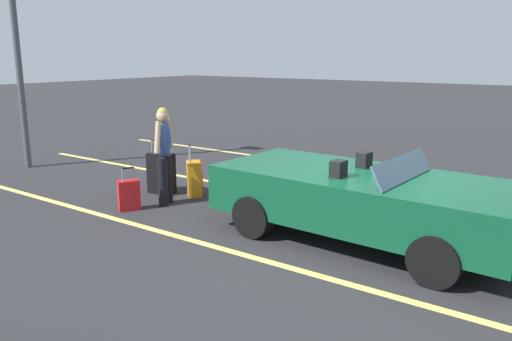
# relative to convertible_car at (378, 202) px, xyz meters

# --- Properties ---
(ground_plane) EXTENTS (80.00, 80.00, 0.00)m
(ground_plane) POSITION_rel_convertible_car_xyz_m (-0.21, 0.01, -0.59)
(ground_plane) COLOR #28282B
(lot_line_near) EXTENTS (18.00, 0.12, 0.01)m
(lot_line_near) POSITION_rel_convertible_car_xyz_m (-0.21, -1.36, -0.59)
(lot_line_near) COLOR #EAE066
(lot_line_near) RESTS_ON ground_plane
(lot_line_mid) EXTENTS (18.00, 0.12, 0.01)m
(lot_line_mid) POSITION_rel_convertible_car_xyz_m (-0.21, 1.34, -0.59)
(lot_line_mid) COLOR #EAE066
(lot_line_mid) RESTS_ON ground_plane
(lot_line_far) EXTENTS (18.00, 0.12, 0.01)m
(lot_line_far) POSITION_rel_convertible_car_xyz_m (-0.21, 4.04, -0.59)
(lot_line_far) COLOR #EAE066
(lot_line_far) RESTS_ON ground_plane
(convertible_car) EXTENTS (4.21, 1.96, 1.24)m
(convertible_car) POSITION_rel_convertible_car_xyz_m (0.00, 0.00, 0.00)
(convertible_car) COLOR #0F4C2D
(convertible_car) RESTS_ON ground_plane
(suitcase_large_black) EXTENTS (0.49, 0.31, 0.99)m
(suitcase_large_black) POSITION_rel_convertible_car_xyz_m (-4.26, 0.16, -0.22)
(suitcase_large_black) COLOR black
(suitcase_large_black) RESTS_ON ground_plane
(suitcase_medium_bright) EXTENTS (0.46, 0.45, 0.94)m
(suitcase_medium_bright) POSITION_rel_convertible_car_xyz_m (-3.66, 0.39, -0.28)
(suitcase_medium_bright) COLOR orange
(suitcase_medium_bright) RESTS_ON ground_plane
(suitcase_small_carryon) EXTENTS (0.34, 0.39, 0.73)m
(suitcase_small_carryon) POSITION_rel_convertible_car_xyz_m (-3.92, -0.91, -0.34)
(suitcase_small_carryon) COLOR red
(suitcase_small_carryon) RESTS_ON ground_plane
(traveler_person) EXTENTS (0.31, 0.60, 1.65)m
(traveler_person) POSITION_rel_convertible_car_xyz_m (-3.68, -0.31, 0.34)
(traveler_person) COLOR black
(traveler_person) RESTS_ON ground_plane
(parking_lamp_post) EXTENTS (0.50, 0.24, 5.81)m
(parking_lamp_post) POSITION_rel_convertible_car_xyz_m (-8.35, -0.03, 2.74)
(parking_lamp_post) COLOR #4C4C51
(parking_lamp_post) RESTS_ON ground_plane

